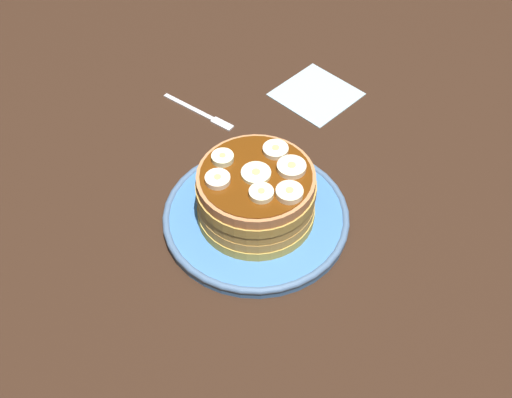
{
  "coord_description": "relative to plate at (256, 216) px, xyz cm",
  "views": [
    {
      "loc": [
        43.88,
        26.64,
        62.81
      ],
      "look_at": [
        0.0,
        0.0,
        4.24
      ],
      "focal_mm": 44.22,
      "sensor_mm": 36.0,
      "label": 1
    }
  ],
  "objects": [
    {
      "name": "pancake_stack",
      "position": [
        0.11,
        0.34,
        4.08
      ],
      "size": [
        15.35,
        15.02,
        7.31
      ],
      "color": "gold",
      "rests_on": "plate"
    },
    {
      "name": "banana_slice_1",
      "position": [
        -4.61,
        0.11,
        8.01
      ],
      "size": [
        3.17,
        3.17,
        0.85
      ],
      "color": "beige",
      "rests_on": "pancake_stack"
    },
    {
      "name": "ground_plane",
      "position": [
        0.0,
        0.0,
        -2.35
      ],
      "size": [
        140.0,
        140.0,
        3.0
      ],
      "primitive_type": "cube",
      "color": "black"
    },
    {
      "name": "plate",
      "position": [
        0.0,
        0.0,
        0.0
      ],
      "size": [
        23.82,
        23.82,
        1.59
      ],
      "color": "#3F72B2",
      "rests_on": "ground_plane"
    },
    {
      "name": "banana_slice_3",
      "position": [
        2.46,
        2.2,
        8.05
      ],
      "size": [
        2.9,
        2.9,
        0.94
      ],
      "color": "#F3ECBD",
      "rests_on": "pancake_stack"
    },
    {
      "name": "banana_slice_6",
      "position": [
        -2.94,
        3.16,
        8.07
      ],
      "size": [
        3.52,
        3.52,
        0.98
      ],
      "color": "beige",
      "rests_on": "pancake_stack"
    },
    {
      "name": "banana_slice_4",
      "position": [
        0.4,
        -4.72,
        8.08
      ],
      "size": [
        2.72,
        2.72,
        1.01
      ],
      "color": "#EAF4C3",
      "rests_on": "pancake_stack"
    },
    {
      "name": "fork",
      "position": [
        -13.46,
        -17.71,
        -0.6
      ],
      "size": [
        2.13,
        13.04,
        0.5
      ],
      "color": "silver",
      "rests_on": "ground_plane"
    },
    {
      "name": "banana_slice_0",
      "position": [
        -0.39,
        0.14,
        7.93
      ],
      "size": [
        3.59,
        3.59,
        0.7
      ],
      "color": "#EEF3BD",
      "rests_on": "pancake_stack"
    },
    {
      "name": "napkin",
      "position": [
        -26.42,
        -5.13,
        -0.7
      ],
      "size": [
        13.23,
        13.23,
        0.3
      ],
      "primitive_type": "cube",
      "rotation": [
        0.0,
        0.0,
        -0.23
      ],
      "color": "#99B2BF",
      "rests_on": "ground_plane"
    },
    {
      "name": "banana_slice_5",
      "position": [
        3.24,
        -3.29,
        8.06
      ],
      "size": [
        3.0,
        3.0,
        0.95
      ],
      "color": "#F6E2C3",
      "rests_on": "pancake_stack"
    },
    {
      "name": "banana_slice_2",
      "position": [
        0.75,
        4.94,
        8.1
      ],
      "size": [
        3.22,
        3.22,
        1.04
      ],
      "color": "beige",
      "rests_on": "pancake_stack"
    }
  ]
}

